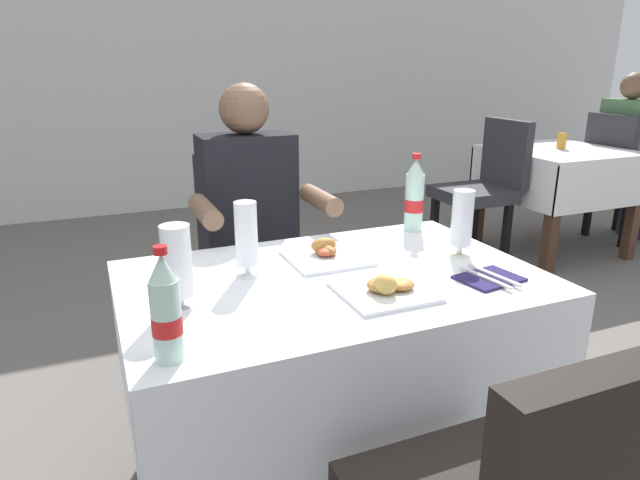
% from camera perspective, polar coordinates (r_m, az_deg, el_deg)
% --- Properties ---
extents(back_wall, '(11.00, 0.12, 2.94)m').
position_cam_1_polar(back_wall, '(5.36, -16.22, 18.64)').
color(back_wall, silver).
rests_on(back_wall, ground).
extents(main_dining_table, '(1.19, 0.77, 0.75)m').
position_cam_1_polar(main_dining_table, '(1.67, 1.35, -9.36)').
color(main_dining_table, white).
rests_on(main_dining_table, ground).
extents(chair_far_diner_seat, '(0.44, 0.50, 0.97)m').
position_cam_1_polar(chair_far_diner_seat, '(2.35, -6.44, -1.64)').
color(chair_far_diner_seat, black).
rests_on(chair_far_diner_seat, ground).
extents(seated_diner_far, '(0.50, 0.46, 1.26)m').
position_cam_1_polar(seated_diner_far, '(2.19, -6.89, 1.20)').
color(seated_diner_far, '#282D42').
rests_on(seated_diner_far, ground).
extents(plate_near_camera, '(0.23, 0.23, 0.07)m').
position_cam_1_polar(plate_near_camera, '(1.48, 6.74, -4.94)').
color(plate_near_camera, white).
rests_on(plate_near_camera, main_dining_table).
extents(plate_far_diner, '(0.23, 0.23, 0.06)m').
position_cam_1_polar(plate_far_diner, '(1.74, 0.62, -1.42)').
color(plate_far_diner, white).
rests_on(plate_far_diner, main_dining_table).
extents(beer_glass_left, '(0.07, 0.07, 0.21)m').
position_cam_1_polar(beer_glass_left, '(1.79, 14.34, 1.92)').
color(beer_glass_left, white).
rests_on(beer_glass_left, main_dining_table).
extents(beer_glass_middle, '(0.07, 0.07, 0.22)m').
position_cam_1_polar(beer_glass_middle, '(1.58, -7.54, 0.13)').
color(beer_glass_middle, white).
rests_on(beer_glass_middle, main_dining_table).
extents(beer_glass_right, '(0.07, 0.07, 0.22)m').
position_cam_1_polar(beer_glass_right, '(1.40, -14.42, -2.48)').
color(beer_glass_right, white).
rests_on(beer_glass_right, main_dining_table).
extents(cola_bottle_primary, '(0.06, 0.06, 0.25)m').
position_cam_1_polar(cola_bottle_primary, '(1.17, -15.50, -7.10)').
color(cola_bottle_primary, silver).
rests_on(cola_bottle_primary, main_dining_table).
extents(cola_bottle_secondary, '(0.07, 0.07, 0.28)m').
position_cam_1_polar(cola_bottle_secondary, '(2.03, 9.64, 4.35)').
color(cola_bottle_secondary, silver).
rests_on(cola_bottle_secondary, main_dining_table).
extents(napkin_cutlery_set, '(0.19, 0.20, 0.01)m').
position_cam_1_polar(napkin_cutlery_set, '(1.64, 16.93, -3.75)').
color(napkin_cutlery_set, '#231E4C').
rests_on(napkin_cutlery_set, main_dining_table).
extents(background_dining_table, '(0.86, 0.85, 0.75)m').
position_cam_1_polar(background_dining_table, '(4.33, 23.10, 6.08)').
color(background_dining_table, white).
rests_on(background_dining_table, ground).
extents(background_chair_left, '(0.50, 0.44, 0.97)m').
position_cam_1_polar(background_chair_left, '(3.90, 16.48, 5.59)').
color(background_chair_left, '#2D2D33').
rests_on(background_chair_left, ground).
extents(background_chair_right, '(0.50, 0.44, 0.97)m').
position_cam_1_polar(background_chair_right, '(4.80, 28.47, 6.36)').
color(background_chair_right, '#2D2D33').
rests_on(background_chair_right, ground).
extents(background_patron, '(0.46, 0.50, 1.26)m').
position_cam_1_polar(background_patron, '(4.82, 29.11, 8.20)').
color(background_patron, '#282D42').
rests_on(background_patron, ground).
extents(background_table_tumbler, '(0.06, 0.06, 0.11)m').
position_cam_1_polar(background_table_tumbler, '(4.31, 23.51, 9.29)').
color(background_table_tumbler, '#C68928').
rests_on(background_table_tumbler, background_dining_table).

